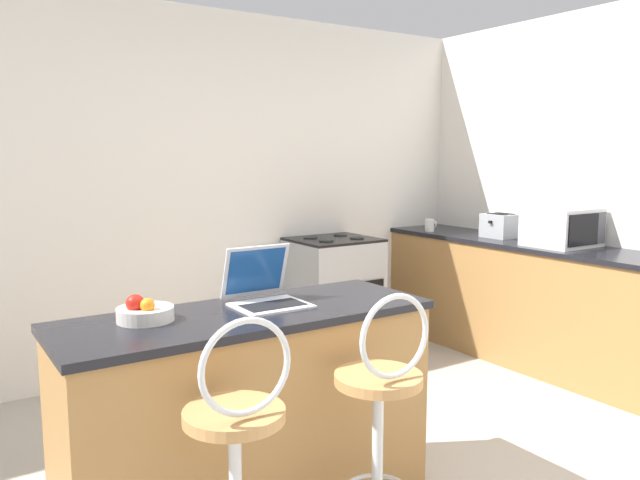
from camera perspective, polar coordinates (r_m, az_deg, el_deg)
name	(u,v)px	position (r m, az deg, el deg)	size (l,w,h in m)	color
wall_back	(197,191)	(4.64, -11.22, 4.43)	(12.00, 0.06, 2.60)	silver
breakfast_bar	(249,415)	(2.78, -6.49, -15.63)	(1.58, 0.57, 0.91)	#9E703D
counter_right	(561,309)	(4.83, 21.16, -5.94)	(0.59, 3.16, 0.91)	#9E703D
bar_stool_near	(238,475)	(2.22, -7.54, -20.56)	(0.40, 0.40, 1.06)	silver
bar_stool_far	(381,431)	(2.52, 5.56, -17.01)	(0.40, 0.40, 1.06)	silver
laptop	(264,290)	(2.74, -5.13, -4.56)	(0.31, 0.31, 0.25)	silver
microwave	(562,227)	(4.77, 21.28, 1.13)	(0.46, 0.40, 0.27)	white
toaster	(501,226)	(5.10, 16.19, 1.27)	(0.24, 0.25, 0.19)	#9EA3A8
stove_range	(334,296)	(4.94, 1.25, -5.11)	(0.64, 0.57, 0.92)	#9EA3A8
mug_white	(430,225)	(5.38, 10.01, 1.34)	(0.10, 0.08, 0.10)	white
fruit_bowl	(144,312)	(2.55, -15.82, -6.33)	(0.22, 0.22, 0.11)	silver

